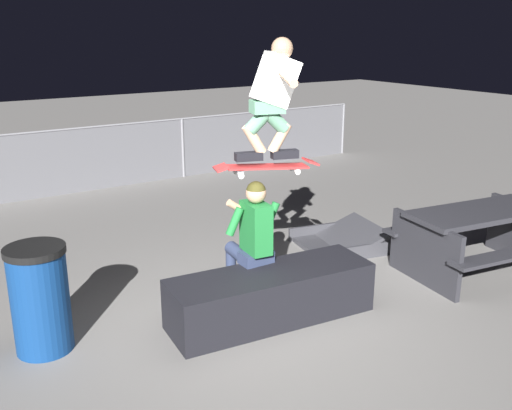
{
  "coord_description": "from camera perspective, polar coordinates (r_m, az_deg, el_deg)",
  "views": [
    {
      "loc": [
        -2.73,
        -4.17,
        2.73
      ],
      "look_at": [
        0.17,
        0.27,
        1.1
      ],
      "focal_mm": 40.54,
      "sensor_mm": 36.0,
      "label": 1
    }
  ],
  "objects": [
    {
      "name": "skateboard",
      "position": [
        5.53,
        1.07,
        3.79
      ],
      "size": [
        1.04,
        0.48,
        0.13
      ],
      "color": "#B72D2D"
    },
    {
      "name": "kicker_ramp",
      "position": [
        7.58,
        8.36,
        -3.72
      ],
      "size": [
        1.15,
        1.12,
        0.38
      ],
      "color": "#38383D",
      "rests_on": "ground"
    },
    {
      "name": "trash_bin",
      "position": [
        5.4,
        -20.52,
        -8.66
      ],
      "size": [
        0.52,
        0.52,
        0.97
      ],
      "color": "navy",
      "rests_on": "ground"
    },
    {
      "name": "person_sitting_on_ledge",
      "position": [
        5.76,
        -0.49,
        -3.1
      ],
      "size": [
        0.6,
        0.77,
        1.33
      ],
      "color": "#2D3856",
      "rests_on": "ground"
    },
    {
      "name": "ledge_box_main",
      "position": [
        5.66,
        1.5,
        -8.9
      ],
      "size": [
        2.07,
        0.83,
        0.5
      ],
      "primitive_type": "cube",
      "rotation": [
        0.0,
        0.0,
        -0.1
      ],
      "color": "black",
      "rests_on": "ground"
    },
    {
      "name": "skater_airborne",
      "position": [
        5.43,
        1.69,
        10.9
      ],
      "size": [
        0.64,
        0.87,
        1.12
      ],
      "color": "black"
    },
    {
      "name": "ground_plane",
      "position": [
        5.68,
        0.04,
        -11.63
      ],
      "size": [
        40.0,
        40.0,
        0.0
      ],
      "primitive_type": "plane",
      "color": "slate"
    },
    {
      "name": "picnic_table_back",
      "position": [
        7.11,
        21.1,
        -2.39
      ],
      "size": [
        1.88,
        1.58,
        0.75
      ],
      "color": "#28282D",
      "rests_on": "ground"
    },
    {
      "name": "fence_back",
      "position": [
        10.35,
        -17.23,
        4.48
      ],
      "size": [
        12.05,
        0.05,
        1.13
      ],
      "color": "slate",
      "rests_on": "ground"
    }
  ]
}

